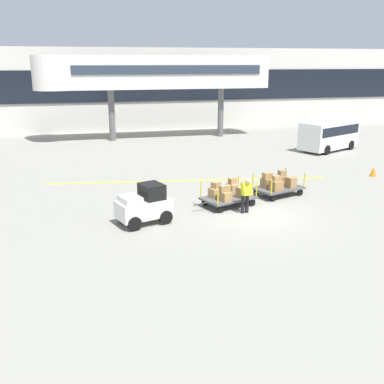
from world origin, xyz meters
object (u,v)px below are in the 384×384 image
object	(u,v)px
shuttle_van	(329,133)
safety_cone_near	(373,171)
baggage_cart_middle	(278,184)
baggage_tug	(145,205)
baggage_cart_lead	(228,194)
baggage_handler	(246,194)

from	to	relation	value
shuttle_van	safety_cone_near	bearing A→B (deg)	-101.68
baggage_cart_middle	baggage_tug	bearing A→B (deg)	-161.10
baggage_tug	baggage_cart_lead	bearing A→B (deg)	19.01
baggage_tug	safety_cone_near	bearing A→B (deg)	18.40
safety_cone_near	baggage_cart_lead	bearing A→B (deg)	-161.85
baggage_handler	safety_cone_near	bearing A→B (deg)	25.10
shuttle_van	baggage_tug	bearing A→B (deg)	-141.47
baggage_tug	baggage_cart_middle	bearing A→B (deg)	18.90
baggage_handler	safety_cone_near	xyz separation A→B (m)	(9.23, 4.32, -0.59)
shuttle_van	safety_cone_near	world-z (taller)	shuttle_van
baggage_cart_lead	baggage_cart_middle	distance (m)	2.99
baggage_tug	baggage_cart_middle	size ratio (longest dim) A/B	0.76
baggage_cart_middle	baggage_handler	size ratio (longest dim) A/B	1.97
baggage_tug	baggage_cart_middle	xyz separation A→B (m)	(6.75, 2.31, -0.19)
baggage_handler	shuttle_van	bearing A→B (deg)	47.68
baggage_cart_middle	baggage_cart_lead	bearing A→B (deg)	-161.26
baggage_cart_lead	baggage_handler	distance (m)	1.27
baggage_cart_middle	baggage_handler	distance (m)	3.24
baggage_tug	safety_cone_near	size ratio (longest dim) A/B	4.26
safety_cone_near	baggage_handler	bearing A→B (deg)	-154.90
baggage_cart_lead	safety_cone_near	xyz separation A→B (m)	(9.64, 3.16, -0.27)
baggage_handler	shuttle_van	world-z (taller)	shuttle_van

